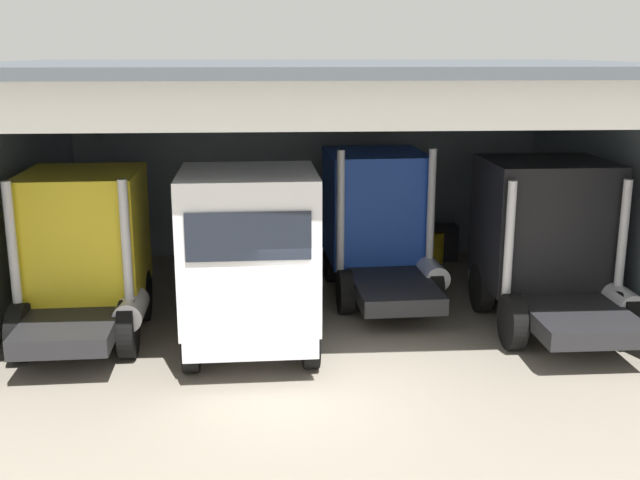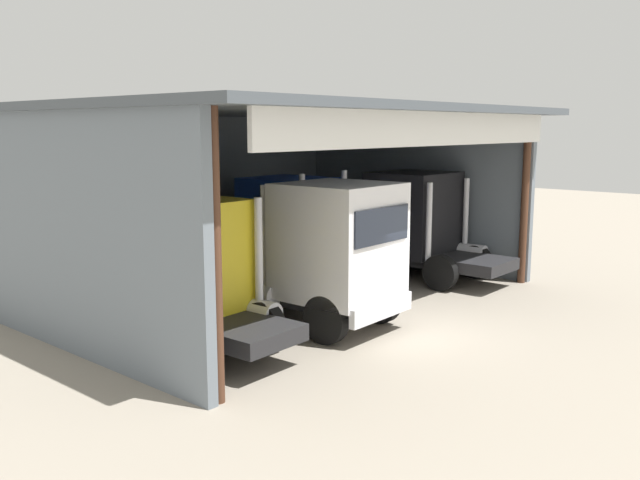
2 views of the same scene
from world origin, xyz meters
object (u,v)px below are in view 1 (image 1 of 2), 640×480
at_px(truck_blue_left_bay, 378,219).
at_px(tool_cart, 440,242).
at_px(oil_drum, 433,248).
at_px(truck_yellow_center_right_bay, 85,249).
at_px(truck_white_right_bay, 249,258).
at_px(truck_black_yard_outside, 547,239).

height_order(truck_blue_left_bay, tool_cart, truck_blue_left_bay).
xyz_separation_m(truck_blue_left_bay, oil_drum, (1.91, 2.35, -1.35)).
relative_size(truck_yellow_center_right_bay, tool_cart, 4.47).
relative_size(oil_drum, tool_cart, 0.86).
bearing_deg(truck_blue_left_bay, truck_white_right_bay, -130.65).
bearing_deg(truck_white_right_bay, tool_cart, -130.03).
bearing_deg(truck_white_right_bay, truck_blue_left_bay, -129.50).
bearing_deg(truck_blue_left_bay, oil_drum, 48.20).
height_order(truck_yellow_center_right_bay, truck_white_right_bay, truck_white_right_bay).
bearing_deg(oil_drum, truck_white_right_bay, -128.38).
bearing_deg(truck_yellow_center_right_bay, truck_blue_left_bay, 20.36).
bearing_deg(tool_cart, oil_drum, -130.41).
xyz_separation_m(truck_white_right_bay, truck_black_yard_outside, (6.33, 1.39, -0.07)).
height_order(truck_black_yard_outside, oil_drum, truck_black_yard_outside).
bearing_deg(oil_drum, truck_blue_left_bay, -129.09).
xyz_separation_m(truck_white_right_bay, truck_blue_left_bay, (3.01, 3.87, -0.14)).
distance_m(truck_yellow_center_right_bay, truck_black_yard_outside, 9.70).
height_order(truck_blue_left_bay, truck_black_yard_outside, truck_blue_left_bay).
bearing_deg(truck_white_right_bay, oil_drum, -129.94).
height_order(truck_white_right_bay, oil_drum, truck_white_right_bay).
relative_size(truck_black_yard_outside, oil_drum, 5.47).
distance_m(truck_black_yard_outside, tool_cart, 5.42).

